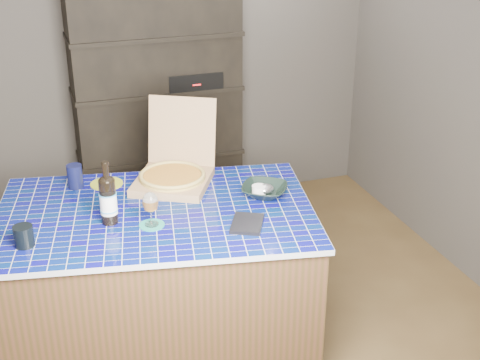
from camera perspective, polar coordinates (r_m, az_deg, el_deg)
name	(u,v)px	position (r m, az deg, el deg)	size (l,w,h in m)	color
room	(218,132)	(3.51, -1.91, 4.10)	(3.50, 3.50, 3.50)	brown
shelving_unit	(158,107)	(5.03, -7.00, 6.19)	(1.20, 0.41, 1.80)	black
kitchen_island	(160,283)	(3.71, -6.86, -8.75)	(1.80, 1.32, 0.89)	#482B1C
pizza_box	(174,174)	(3.75, -5.69, 0.55)	(0.58, 0.61, 0.43)	#9B744F
mead_bottle	(108,199)	(3.35, -11.19, -1.62)	(0.09, 0.09, 0.33)	black
teal_trivet	(152,225)	(3.35, -7.54, -3.83)	(0.13, 0.13, 0.01)	#18806D
wine_glass	(150,203)	(3.29, -7.65, -1.95)	(0.08, 0.08, 0.18)	white
tumbler	(24,236)	(3.28, -17.97, -4.57)	(0.09, 0.09, 0.10)	black
dvd_case	(247,223)	(3.32, 0.62, -3.73)	(0.15, 0.21, 0.02)	black
bowl	(264,190)	(3.61, 2.10, -0.90)	(0.24, 0.24, 0.06)	black
foil_contents	(264,189)	(3.61, 2.10, -0.75)	(0.11, 0.09, 0.05)	silver
white_jar	(259,191)	(3.60, 1.62, -0.97)	(0.07, 0.07, 0.06)	white
navy_cup	(75,176)	(3.80, -13.91, 0.31)	(0.08, 0.08, 0.13)	black
green_trivet	(107,184)	(3.82, -11.31, -0.32)	(0.18, 0.18, 0.01)	#98A122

